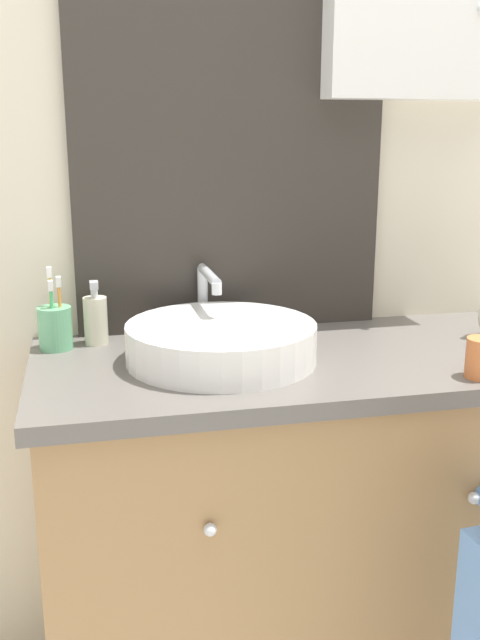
{
  "coord_description": "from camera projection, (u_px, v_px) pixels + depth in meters",
  "views": [
    {
      "loc": [
        -0.46,
        -1.05,
        1.27
      ],
      "look_at": [
        -0.16,
        0.28,
        0.91
      ],
      "focal_mm": 40.0,
      "sensor_mm": 36.0,
      "label": 1
    }
  ],
  "objects": [
    {
      "name": "wall_back",
      "position": [
        280.0,
        129.0,
        1.67
      ],
      "size": [
        3.2,
        0.18,
        2.5
      ],
      "color": "beige",
      "rests_on": "ground_plane"
    },
    {
      "name": "vanity_counter",
      "position": [
        303.0,
        525.0,
        1.62
      ],
      "size": [
        1.16,
        0.54,
        0.81
      ],
      "color": "#A37A4C",
      "rests_on": "ground_plane"
    },
    {
      "name": "sink_basin",
      "position": [
        221.0,
        340.0,
        1.47
      ],
      "size": [
        0.39,
        0.44,
        0.17
      ],
      "color": "white",
      "rests_on": "vanity_counter"
    },
    {
      "name": "toothbrush_holder",
      "position": [
        55.0,
        326.0,
        1.55
      ],
      "size": [
        0.07,
        0.07,
        0.18
      ],
      "color": "#66B27F",
      "rests_on": "vanity_counter"
    },
    {
      "name": "soap_dispenser",
      "position": [
        96.0,
        319.0,
        1.58
      ],
      "size": [
        0.05,
        0.05,
        0.14
      ],
      "color": "beige",
      "rests_on": "vanity_counter"
    }
  ]
}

